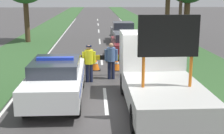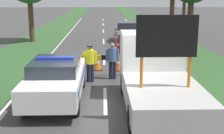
% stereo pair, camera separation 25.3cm
% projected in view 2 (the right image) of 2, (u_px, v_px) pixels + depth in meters
% --- Properties ---
extents(ground_plane, '(160.00, 160.00, 0.00)m').
position_uv_depth(ground_plane, '(105.00, 107.00, 10.51)').
color(ground_plane, '#3D3A3A').
extents(lane_markings, '(6.80, 53.66, 0.01)m').
position_uv_depth(lane_markings, '(104.00, 48.00, 21.98)').
color(lane_markings, silver).
rests_on(lane_markings, ground).
extents(grass_verge_left, '(3.66, 120.00, 0.03)m').
position_uv_depth(grass_verge_left, '(48.00, 33.00, 29.81)').
color(grass_verge_left, '#2D5128').
rests_on(grass_verge_left, ground).
extents(grass_verge_right, '(3.66, 120.00, 0.03)m').
position_uv_depth(grass_verge_right, '(158.00, 33.00, 30.12)').
color(grass_verge_right, '#2D5128').
rests_on(grass_verge_right, ground).
extents(police_car, '(1.82, 4.95, 1.59)m').
position_uv_depth(police_car, '(57.00, 78.00, 11.06)').
color(police_car, white).
rests_on(police_car, ground).
extents(work_truck, '(2.23, 5.28, 3.15)m').
position_uv_depth(work_truck, '(156.00, 73.00, 10.48)').
color(work_truck, white).
rests_on(work_truck, ground).
extents(road_barrier, '(2.58, 0.08, 0.98)m').
position_uv_depth(road_barrier, '(101.00, 59.00, 14.30)').
color(road_barrier, black).
rests_on(road_barrier, ground).
extents(police_officer, '(0.58, 0.37, 1.61)m').
position_uv_depth(police_officer, '(90.00, 60.00, 13.28)').
color(police_officer, '#191E38').
rests_on(police_officer, ground).
extents(pedestrian_civilian, '(0.58, 0.37, 1.63)m').
position_uv_depth(pedestrian_civilian, '(112.00, 58.00, 13.74)').
color(pedestrian_civilian, '#191E38').
rests_on(pedestrian_civilian, ground).
extents(traffic_cone_near_police, '(0.48, 0.48, 0.66)m').
position_uv_depth(traffic_cone_near_police, '(118.00, 64.00, 15.45)').
color(traffic_cone_near_police, black).
rests_on(traffic_cone_near_police, ground).
extents(traffic_cone_centre_front, '(0.48, 0.48, 0.66)m').
position_uv_depth(traffic_cone_centre_front, '(97.00, 64.00, 15.51)').
color(traffic_cone_centre_front, black).
rests_on(traffic_cone_centre_front, ground).
extents(traffic_cone_near_truck, '(0.47, 0.47, 0.65)m').
position_uv_depth(traffic_cone_near_truck, '(147.00, 63.00, 15.66)').
color(traffic_cone_near_truck, black).
rests_on(traffic_cone_near_truck, ground).
extents(traffic_cone_behind_barrier, '(0.52, 0.52, 0.72)m').
position_uv_depth(traffic_cone_behind_barrier, '(154.00, 70.00, 14.14)').
color(traffic_cone_behind_barrier, black).
rests_on(traffic_cone_behind_barrier, ground).
extents(traffic_cone_lane_edge, '(0.34, 0.34, 0.48)m').
position_uv_depth(traffic_cone_lane_edge, '(133.00, 71.00, 14.30)').
color(traffic_cone_lane_edge, black).
rests_on(traffic_cone_lane_edge, ground).
extents(queued_car_wagon_maroon, '(1.76, 4.06, 1.42)m').
position_uv_depth(queued_car_wagon_maroon, '(130.00, 44.00, 18.89)').
color(queued_car_wagon_maroon, maroon).
rests_on(queued_car_wagon_maroon, ground).
extents(queued_car_suv_grey, '(1.75, 4.18, 1.56)m').
position_uv_depth(queued_car_suv_grey, '(127.00, 31.00, 24.67)').
color(queued_car_suv_grey, slate).
rests_on(queued_car_suv_grey, ground).
extents(utility_pole, '(1.20, 0.20, 6.17)m').
position_uv_depth(utility_pole, '(184.00, 2.00, 19.20)').
color(utility_pole, '#473828').
rests_on(utility_pole, ground).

